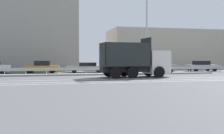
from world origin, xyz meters
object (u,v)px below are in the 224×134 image
dump_truck (143,63)px  median_road_sign (157,64)px  street_lamp_1 (147,26)px  parked_car_6 (202,66)px  parked_car_4 (124,67)px  parked_car_3 (87,67)px  parked_car_2 (42,67)px  parked_car_5 (160,66)px

dump_truck → median_road_sign: (3.04, 3.73, -0.14)m
street_lamp_1 → parked_car_6: bearing=26.8°
parked_car_4 → parked_car_6: bearing=86.9°
median_road_sign → parked_car_3: median_road_sign is taller
street_lamp_1 → median_road_sign: bearing=5.9°
parked_car_2 → parked_car_5: parked_car_2 is taller
parked_car_2 → median_road_sign: bearing=-106.0°
parked_car_3 → median_road_sign: bearing=-120.4°
parked_car_2 → parked_car_3: (5.40, 0.26, -0.08)m
median_road_sign → parked_car_3: 8.84m
street_lamp_1 → dump_truck: bearing=-116.7°
parked_car_3 → parked_car_5: size_ratio=1.18×
parked_car_2 → parked_car_3: bearing=-82.5°
dump_truck → parked_car_4: bearing=172.1°
parked_car_4 → parked_car_6: size_ratio=0.87×
parked_car_3 → parked_car_6: size_ratio=1.12×
street_lamp_1 → parked_car_6: (9.95, 5.01, -4.60)m
median_road_sign → parked_car_2: median_road_sign is taller
median_road_sign → parked_car_2: bearing=159.2°
parked_car_4 → parked_car_6: 11.01m
median_road_sign → parked_car_5: bearing=62.3°
parked_car_2 → parked_car_6: bearing=-85.0°
parked_car_4 → parked_car_5: size_ratio=0.92×
median_road_sign → parked_car_4: bearing=112.6°
parked_car_5 → parked_car_6: bearing=-95.0°
dump_truck → parked_car_3: dump_truck is taller
dump_truck → parked_car_4: size_ratio=1.71×
parked_car_2 → street_lamp_1: bearing=-108.6°
parked_car_2 → parked_car_5: bearing=-84.5°
parked_car_3 → parked_car_6: (15.95, -0.17, 0.06)m
dump_truck → parked_car_6: dump_truck is taller
median_road_sign → parked_car_5: (2.63, 5.01, -0.47)m
parked_car_4 → street_lamp_1: bearing=10.5°
parked_car_4 → parked_car_2: bearing=-86.4°
parked_car_4 → parked_car_5: 4.93m
median_road_sign → parked_car_3: bearing=145.0°
median_road_sign → parked_car_6: bearing=29.3°
street_lamp_1 → parked_car_5: bearing=53.1°
dump_truck → street_lamp_1: (1.81, 3.61, 4.00)m
median_road_sign → parked_car_4: 5.95m
dump_truck → median_road_sign: size_ratio=2.98×
parked_car_3 → parked_car_4: size_ratio=1.28×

